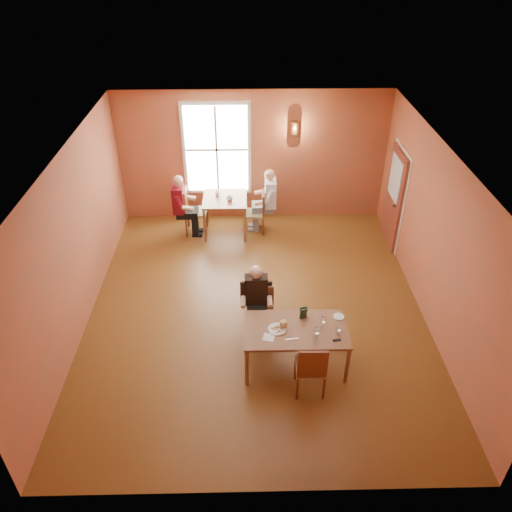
{
  "coord_description": "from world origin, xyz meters",
  "views": [
    {
      "loc": [
        -0.16,
        -6.99,
        5.94
      ],
      "look_at": [
        0.0,
        0.2,
        1.05
      ],
      "focal_mm": 35.0,
      "sensor_mm": 36.0,
      "label": 1
    }
  ],
  "objects_px": {
    "diner_white": "(256,203)",
    "diner_maroon": "(194,205)",
    "chair_diner_main": "(262,315)",
    "diner_main": "(262,309)",
    "chair_diner_maroon": "(196,211)",
    "chair_empty": "(310,366)",
    "main_table": "(295,346)",
    "second_table": "(225,215)",
    "chair_diner_white": "(254,212)"
  },
  "relations": [
    {
      "from": "chair_diner_white",
      "to": "diner_main",
      "type": "bearing_deg",
      "value": -179.07
    },
    {
      "from": "chair_diner_main",
      "to": "main_table",
      "type": "bearing_deg",
      "value": 127.57
    },
    {
      "from": "chair_diner_main",
      "to": "diner_main",
      "type": "relative_size",
      "value": 0.74
    },
    {
      "from": "main_table",
      "to": "second_table",
      "type": "bearing_deg",
      "value": 106.32
    },
    {
      "from": "diner_white",
      "to": "second_table",
      "type": "bearing_deg",
      "value": 90.0
    },
    {
      "from": "second_table",
      "to": "diner_white",
      "type": "xyz_separation_m",
      "value": [
        0.68,
        0.0,
        0.29
      ]
    },
    {
      "from": "chair_diner_white",
      "to": "diner_maroon",
      "type": "distance_m",
      "value": 1.35
    },
    {
      "from": "second_table",
      "to": "chair_diner_white",
      "type": "distance_m",
      "value": 0.65
    },
    {
      "from": "main_table",
      "to": "diner_main",
      "type": "bearing_deg",
      "value": 128.88
    },
    {
      "from": "diner_main",
      "to": "diner_white",
      "type": "height_order",
      "value": "diner_white"
    },
    {
      "from": "chair_diner_main",
      "to": "diner_maroon",
      "type": "distance_m",
      "value": 3.75
    },
    {
      "from": "second_table",
      "to": "diner_maroon",
      "type": "relative_size",
      "value": 0.69
    },
    {
      "from": "chair_empty",
      "to": "main_table",
      "type": "bearing_deg",
      "value": 109.64
    },
    {
      "from": "diner_maroon",
      "to": "main_table",
      "type": "bearing_deg",
      "value": 24.6
    },
    {
      "from": "diner_main",
      "to": "chair_empty",
      "type": "bearing_deg",
      "value": 120.8
    },
    {
      "from": "chair_diner_main",
      "to": "diner_maroon",
      "type": "relative_size",
      "value": 0.66
    },
    {
      "from": "chair_diner_main",
      "to": "diner_main",
      "type": "distance_m",
      "value": 0.16
    },
    {
      "from": "second_table",
      "to": "chair_diner_maroon",
      "type": "distance_m",
      "value": 0.66
    },
    {
      "from": "chair_diner_maroon",
      "to": "diner_white",
      "type": "bearing_deg",
      "value": 90.0
    },
    {
      "from": "chair_diner_main",
      "to": "diner_maroon",
      "type": "bearing_deg",
      "value": -68.23
    },
    {
      "from": "main_table",
      "to": "diner_white",
      "type": "distance_m",
      "value": 4.17
    },
    {
      "from": "chair_diner_main",
      "to": "diner_white",
      "type": "bearing_deg",
      "value": -89.55
    },
    {
      "from": "chair_diner_white",
      "to": "chair_diner_maroon",
      "type": "distance_m",
      "value": 1.3
    },
    {
      "from": "main_table",
      "to": "second_table",
      "type": "distance_m",
      "value": 4.3
    },
    {
      "from": "chair_diner_main",
      "to": "chair_diner_white",
      "type": "relative_size",
      "value": 0.95
    },
    {
      "from": "second_table",
      "to": "chair_diner_maroon",
      "type": "xyz_separation_m",
      "value": [
        -0.65,
        0.0,
        0.11
      ]
    },
    {
      "from": "chair_diner_maroon",
      "to": "diner_maroon",
      "type": "distance_m",
      "value": 0.16
    },
    {
      "from": "chair_diner_main",
      "to": "chair_diner_white",
      "type": "xyz_separation_m",
      "value": [
        -0.06,
        3.47,
        0.03
      ]
    },
    {
      "from": "chair_diner_main",
      "to": "chair_empty",
      "type": "xyz_separation_m",
      "value": [
        0.68,
        -1.17,
        0.02
      ]
    },
    {
      "from": "chair_diner_white",
      "to": "main_table",
      "type": "bearing_deg",
      "value": -172.3
    },
    {
      "from": "chair_diner_maroon",
      "to": "diner_maroon",
      "type": "bearing_deg",
      "value": -90.0
    },
    {
      "from": "chair_empty",
      "to": "diner_white",
      "type": "distance_m",
      "value": 4.7
    },
    {
      "from": "main_table",
      "to": "chair_diner_maroon",
      "type": "relative_size",
      "value": 1.49
    },
    {
      "from": "main_table",
      "to": "diner_main",
      "type": "distance_m",
      "value": 0.83
    },
    {
      "from": "main_table",
      "to": "chair_empty",
      "type": "relative_size",
      "value": 1.64
    },
    {
      "from": "main_table",
      "to": "chair_diner_white",
      "type": "bearing_deg",
      "value": 97.7
    },
    {
      "from": "second_table",
      "to": "diner_white",
      "type": "bearing_deg",
      "value": 0.0
    },
    {
      "from": "chair_diner_main",
      "to": "diner_white",
      "type": "xyz_separation_m",
      "value": [
        -0.03,
        3.47,
        0.25
      ]
    },
    {
      "from": "second_table",
      "to": "chair_diner_maroon",
      "type": "relative_size",
      "value": 0.89
    },
    {
      "from": "chair_empty",
      "to": "chair_diner_maroon",
      "type": "relative_size",
      "value": 0.9
    },
    {
      "from": "chair_diner_main",
      "to": "second_table",
      "type": "distance_m",
      "value": 3.54
    },
    {
      "from": "main_table",
      "to": "chair_empty",
      "type": "bearing_deg",
      "value": -71.03
    },
    {
      "from": "chair_empty",
      "to": "diner_maroon",
      "type": "bearing_deg",
      "value": 114.66
    },
    {
      "from": "main_table",
      "to": "chair_diner_white",
      "type": "height_order",
      "value": "chair_diner_white"
    },
    {
      "from": "diner_white",
      "to": "diner_maroon",
      "type": "bearing_deg",
      "value": 90.0
    },
    {
      "from": "diner_white",
      "to": "diner_maroon",
      "type": "relative_size",
      "value": 1.02
    },
    {
      "from": "chair_diner_main",
      "to": "second_table",
      "type": "relative_size",
      "value": 0.96
    },
    {
      "from": "chair_empty",
      "to": "chair_diner_maroon",
      "type": "distance_m",
      "value": 5.07
    },
    {
      "from": "chair_diner_main",
      "to": "diner_main",
      "type": "bearing_deg",
      "value": 90.0
    },
    {
      "from": "chair_diner_main",
      "to": "diner_white",
      "type": "distance_m",
      "value": 3.48
    }
  ]
}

